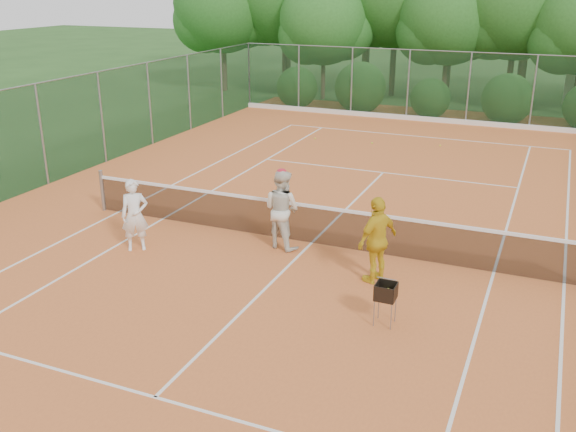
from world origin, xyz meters
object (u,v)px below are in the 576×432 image
(player_yellow, at_px, (377,240))
(ball_hopper, at_px, (386,292))
(player_center_grp, at_px, (282,209))
(player_white, at_px, (135,215))

(player_yellow, relative_size, ball_hopper, 2.28)
(player_center_grp, height_order, ball_hopper, player_center_grp)
(player_white, xyz_separation_m, ball_hopper, (6.08, -1.11, -0.20))
(player_yellow, height_order, ball_hopper, player_yellow)
(player_white, bearing_deg, player_center_grp, -10.89)
(player_center_grp, relative_size, player_yellow, 1.04)
(player_center_grp, bearing_deg, player_white, -154.40)
(player_center_grp, relative_size, ball_hopper, 2.36)
(player_center_grp, xyz_separation_m, player_yellow, (2.47, -0.89, -0.02))
(player_white, bearing_deg, ball_hopper, -46.78)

